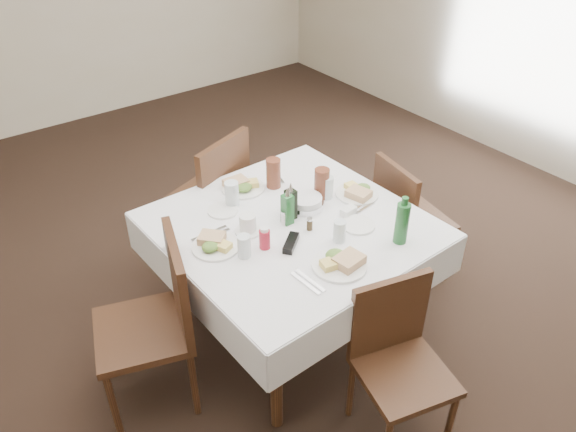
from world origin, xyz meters
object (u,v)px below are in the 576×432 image
(chair_east, at_px, (405,215))
(oil_cruet_dark, at_px, (291,203))
(chair_west, at_px, (159,315))
(water_s, at_px, (339,231))
(water_e, at_px, (327,187))
(chair_south, at_px, (397,352))
(water_w, at_px, (244,246))
(water_n, at_px, (232,194))
(bread_basket, at_px, (306,202))
(oil_cruet_green, at_px, (287,208))
(ketchup_bottle, at_px, (265,238))
(dining_table, at_px, (291,236))
(green_bottle, at_px, (402,223))
(chair_north, at_px, (212,196))
(coffee_mug, at_px, (248,224))

(chair_east, bearing_deg, oil_cruet_dark, 174.72)
(chair_west, relative_size, water_s, 8.17)
(water_e, relative_size, oil_cruet_dark, 0.59)
(chair_south, height_order, water_w, water_w)
(water_n, distance_m, bread_basket, 0.40)
(water_e, bearing_deg, oil_cruet_green, -168.43)
(water_n, bearing_deg, oil_cruet_green, -66.56)
(water_n, height_order, ketchup_bottle, water_n)
(dining_table, xyz_separation_m, oil_cruet_green, (-0.01, 0.02, 0.18))
(dining_table, distance_m, water_n, 0.39)
(dining_table, bearing_deg, water_n, 114.40)
(water_s, relative_size, oil_cruet_green, 0.54)
(oil_cruet_dark, relative_size, green_bottle, 0.84)
(chair_north, height_order, oil_cruet_green, oil_cruet_green)
(oil_cruet_green, distance_m, coffee_mug, 0.22)
(chair_south, distance_m, green_bottle, 0.61)
(chair_east, relative_size, ketchup_bottle, 7.25)
(water_e, xyz_separation_m, ketchup_bottle, (-0.53, -0.17, -0.01))
(chair_north, xyz_separation_m, chair_west, (-0.73, -0.74, -0.02))
(water_w, distance_m, oil_cruet_dark, 0.39)
(chair_north, xyz_separation_m, water_e, (0.34, -0.69, 0.28))
(chair_west, xyz_separation_m, water_e, (1.07, 0.05, 0.29))
(chair_west, relative_size, bread_basket, 4.80)
(dining_table, relative_size, bread_basket, 6.68)
(chair_north, relative_size, water_n, 6.89)
(water_w, relative_size, green_bottle, 0.46)
(chair_east, bearing_deg, coffee_mug, 174.17)
(chair_east, bearing_deg, chair_south, -138.56)
(chair_south, xyz_separation_m, water_w, (-0.36, 0.69, 0.35))
(water_s, distance_m, green_bottle, 0.30)
(coffee_mug, relative_size, green_bottle, 0.55)
(dining_table, height_order, water_e, water_e)
(ketchup_bottle, bearing_deg, water_s, -28.25)
(chair_north, height_order, ketchup_bottle, chair_north)
(bread_basket, relative_size, ketchup_bottle, 1.66)
(ketchup_bottle, bearing_deg, oil_cruet_green, 25.22)
(water_w, bearing_deg, water_e, 14.05)
(dining_table, distance_m, chair_south, 0.80)
(chair_north, distance_m, oil_cruet_green, 0.82)
(bread_basket, bearing_deg, oil_cruet_green, -160.88)
(water_e, bearing_deg, chair_west, -177.57)
(chair_south, relative_size, chair_west, 0.89)
(bread_basket, bearing_deg, water_n, 139.65)
(chair_west, bearing_deg, ketchup_bottle, -12.67)
(chair_west, relative_size, water_e, 7.37)
(chair_south, bearing_deg, chair_west, 133.92)
(ketchup_bottle, relative_size, coffee_mug, 0.84)
(chair_north, relative_size, chair_south, 1.16)
(chair_west, height_order, bread_basket, chair_west)
(water_e, xyz_separation_m, bread_basket, (-0.15, -0.01, -0.03))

